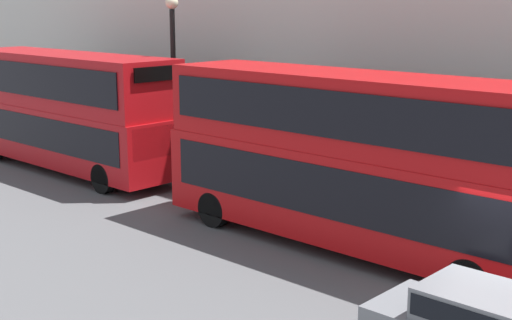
# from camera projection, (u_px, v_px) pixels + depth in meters

# --- Properties ---
(bus_leading) EXTENTS (2.59, 10.91, 4.47)m
(bus_leading) POSITION_uv_depth(u_px,v_px,m) (352.00, 154.00, 17.76)
(bus_leading) COLOR #B20C0F
(bus_leading) RESTS_ON ground
(bus_second_in_queue) EXTENTS (2.59, 10.61, 4.36)m
(bus_second_in_queue) POSITION_uv_depth(u_px,v_px,m) (67.00, 107.00, 26.32)
(bus_second_in_queue) COLOR #A80F14
(bus_second_in_queue) RESTS_ON ground
(street_lamp) EXTENTS (0.44, 0.44, 6.39)m
(street_lamp) POSITION_uv_depth(u_px,v_px,m) (173.00, 68.00, 24.67)
(street_lamp) COLOR black
(street_lamp) RESTS_ON ground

